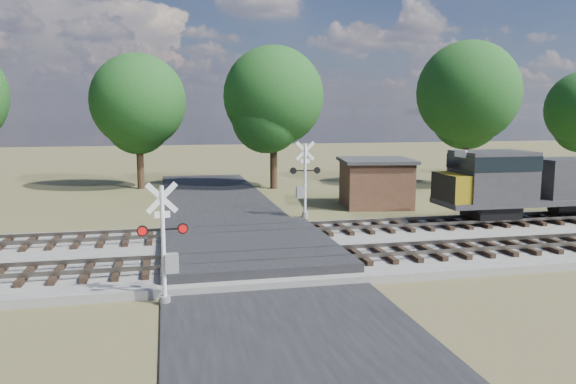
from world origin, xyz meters
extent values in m
plane|color=#4F532C|center=(0.00, 0.00, 0.00)|extent=(160.00, 160.00, 0.00)
cube|color=gray|center=(10.00, 0.50, 0.15)|extent=(140.00, 10.00, 0.30)
cube|color=black|center=(0.00, 0.00, 0.04)|extent=(7.00, 60.00, 0.08)
cube|color=#262628|center=(0.00, 0.50, 0.32)|extent=(7.00, 9.00, 0.62)
cube|color=black|center=(2.00, -2.00, 0.39)|extent=(44.00, 2.60, 0.18)
cube|color=#555049|center=(10.00, -2.72, 0.55)|extent=(140.00, 0.08, 0.15)
cube|color=#555049|center=(10.00, -1.28, 0.55)|extent=(140.00, 0.08, 0.15)
cube|color=black|center=(2.00, 3.00, 0.39)|extent=(44.00, 2.60, 0.18)
cube|color=#555049|center=(10.00, 2.28, 0.55)|extent=(140.00, 0.08, 0.15)
cube|color=#555049|center=(10.00, 3.72, 0.55)|extent=(140.00, 0.08, 0.15)
cylinder|color=silver|center=(-3.37, -5.03, 1.86)|extent=(0.13, 0.13, 3.71)
cylinder|color=gray|center=(-3.37, -5.03, 0.14)|extent=(0.33, 0.33, 0.28)
cube|color=silver|center=(-3.37, -5.03, 3.34)|extent=(0.97, 0.12, 0.97)
cube|color=silver|center=(-3.37, -5.03, 3.34)|extent=(0.97, 0.12, 0.97)
cube|color=silver|center=(-3.37, -5.03, 2.83)|extent=(0.46, 0.07, 0.20)
cube|color=black|center=(-3.37, -5.03, 2.37)|extent=(1.48, 0.19, 0.06)
cylinder|color=red|center=(-3.97, -5.09, 2.37)|extent=(0.34, 0.12, 0.33)
cylinder|color=red|center=(-2.76, -4.98, 2.37)|extent=(0.34, 0.12, 0.33)
cube|color=gray|center=(-3.13, -5.01, 1.30)|extent=(0.44, 0.31, 0.60)
cylinder|color=silver|center=(4.37, 8.07, 2.09)|extent=(0.15, 0.15, 4.17)
cylinder|color=gray|center=(4.37, 8.07, 0.16)|extent=(0.38, 0.38, 0.31)
cube|color=silver|center=(4.37, 8.07, 3.75)|extent=(1.09, 0.10, 1.09)
cube|color=silver|center=(4.37, 8.07, 3.75)|extent=(1.09, 0.10, 1.09)
cube|color=silver|center=(4.37, 8.07, 3.18)|extent=(0.52, 0.06, 0.23)
cube|color=black|center=(4.37, 8.07, 2.66)|extent=(1.67, 0.15, 0.06)
cylinder|color=red|center=(5.05, 8.04, 2.66)|extent=(0.38, 0.12, 0.38)
cylinder|color=red|center=(3.69, 8.11, 2.66)|extent=(0.38, 0.12, 0.38)
cube|color=gray|center=(4.11, 8.09, 1.46)|extent=(0.49, 0.34, 0.68)
cube|color=#422E1C|center=(9.64, 10.85, 1.40)|extent=(4.53, 4.53, 2.79)
cube|color=#303032|center=(9.64, 10.85, 2.89)|extent=(4.99, 4.99, 0.20)
cylinder|color=black|center=(-5.14, 22.41, 2.58)|extent=(0.56, 0.56, 5.16)
sphere|color=#133D16|center=(-5.14, 22.41, 6.71)|extent=(7.22, 7.22, 7.22)
cylinder|color=black|center=(4.92, 20.27, 2.72)|extent=(0.56, 0.56, 5.44)
sphere|color=#133D16|center=(4.92, 20.27, 7.08)|extent=(7.62, 7.62, 7.62)
cylinder|color=black|center=(19.93, 18.07, 2.85)|extent=(0.56, 0.56, 5.69)
sphere|color=#133D16|center=(19.93, 18.07, 7.40)|extent=(7.97, 7.97, 7.97)
camera|label=1|loc=(-3.21, -22.12, 5.90)|focal=35.00mm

